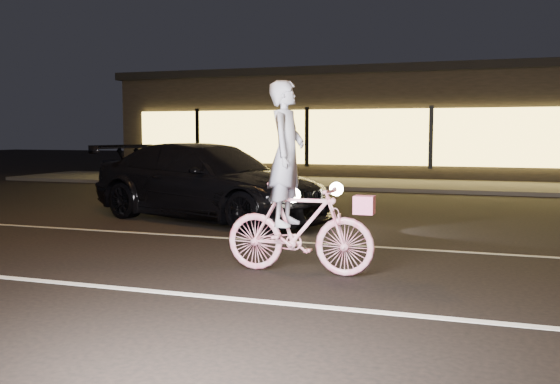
% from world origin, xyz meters
% --- Properties ---
extents(ground, '(90.00, 90.00, 0.00)m').
position_xyz_m(ground, '(0.00, 0.00, 0.00)').
color(ground, black).
rests_on(ground, ground).
extents(lane_stripe_near, '(60.00, 0.12, 0.01)m').
position_xyz_m(lane_stripe_near, '(0.00, -1.50, 0.00)').
color(lane_stripe_near, silver).
rests_on(lane_stripe_near, ground).
extents(lane_stripe_far, '(60.00, 0.10, 0.01)m').
position_xyz_m(lane_stripe_far, '(0.00, 2.00, 0.00)').
color(lane_stripe_far, gray).
rests_on(lane_stripe_far, ground).
extents(sidewalk, '(30.00, 4.00, 0.12)m').
position_xyz_m(sidewalk, '(0.00, 13.00, 0.06)').
color(sidewalk, '#383533').
rests_on(sidewalk, ground).
extents(storefront, '(25.40, 8.42, 4.20)m').
position_xyz_m(storefront, '(0.00, 18.97, 2.15)').
color(storefront, black).
rests_on(storefront, ground).
extents(cyclist, '(1.91, 0.66, 2.41)m').
position_xyz_m(cyclist, '(-0.27, -0.11, 0.86)').
color(cyclist, '#D8295D').
rests_on(cyclist, ground).
extents(sedan, '(5.75, 3.67, 1.55)m').
position_xyz_m(sedan, '(-3.37, 3.95, 0.78)').
color(sedan, black).
rests_on(sedan, ground).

